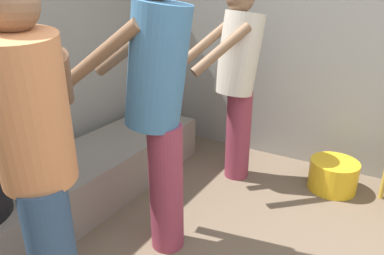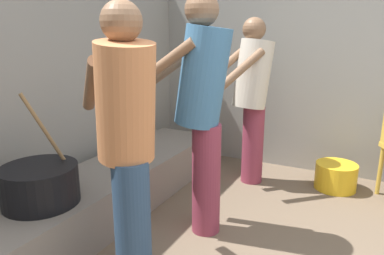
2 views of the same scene
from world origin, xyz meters
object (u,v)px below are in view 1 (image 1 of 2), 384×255
cook_in_blue_shirt (158,99)px  bucket_yellow_plastic (333,175)px  cook_in_orange_shirt (36,153)px  cook_in_cream_shirt (238,76)px

cook_in_blue_shirt → bucket_yellow_plastic: (1.20, -0.79, -0.82)m
cook_in_orange_shirt → cook_in_cream_shirt: size_ratio=1.01×
cook_in_blue_shirt → bucket_yellow_plastic: size_ratio=4.46×
cook_in_orange_shirt → bucket_yellow_plastic: size_ratio=4.20×
cook_in_cream_shirt → bucket_yellow_plastic: 1.09m
cook_in_blue_shirt → bucket_yellow_plastic: bearing=-33.3°
cook_in_orange_shirt → cook_in_blue_shirt: (0.69, -0.10, 0.06)m
cook_in_blue_shirt → bucket_yellow_plastic: cook_in_blue_shirt is taller
cook_in_orange_shirt → bucket_yellow_plastic: 2.22m
cook_in_cream_shirt → bucket_yellow_plastic: cook_in_cream_shirt is taller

